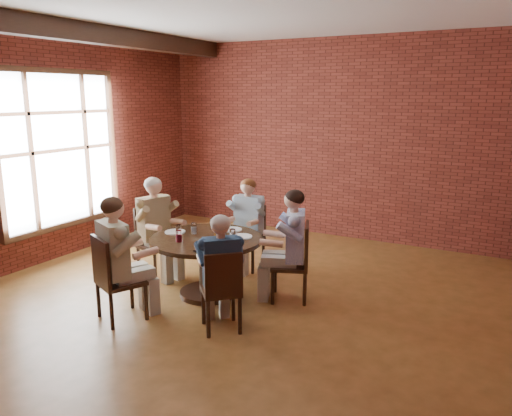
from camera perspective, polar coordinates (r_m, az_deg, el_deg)
The scene contains 28 objects.
floor at distance 6.08m, azimuth -3.19°, elevation -11.00°, with size 7.00×7.00×0.00m, color #A06831.
ceiling at distance 5.64m, azimuth -3.65°, elevation 22.44°, with size 7.00×7.00×0.00m, color white.
wall_back at distance 8.76m, azimuth 8.92°, elevation 7.74°, with size 7.00×7.00×0.00m, color maroon.
wall_left at distance 7.83m, azimuth -24.14°, elevation 6.18°, with size 7.00×7.00×0.00m, color maroon.
ceiling_beam at distance 7.22m, azimuth -21.26°, elevation 18.49°, with size 0.22×6.90×0.26m, color #321B10.
window at distance 8.03m, azimuth -21.54°, elevation 6.19°, with size 0.10×2.16×2.36m.
dining_table at distance 6.20m, azimuth -5.66°, elevation -5.33°, with size 1.38×1.38×0.75m.
chair_a at distance 6.07m, azimuth 4.73°, elevation -5.84°, with size 0.57×0.57×0.95m.
diner_a at distance 6.03m, azimuth 3.91°, elevation -4.32°, with size 0.55×0.67×1.36m, color #445CB2, non-canonical shape.
chair_b at distance 7.20m, azimuth -0.74°, elevation -2.91°, with size 0.43×0.43×0.92m.
diner_b at distance 7.09m, azimuth -1.04°, elevation -1.91°, with size 0.51×0.63×1.30m, color #8CA3B3, non-canonical shape.
chair_c at distance 7.05m, azimuth -11.62°, elevation -3.40°, with size 0.54×0.54×0.96m.
diner_c at distance 6.93m, azimuth -11.25°, elevation -2.22°, with size 0.55×0.68×1.37m, color brown, non-canonical shape.
chair_d at distance 5.71m, azimuth -16.11°, elevation -7.48°, with size 0.60×0.60×0.97m.
diner_d at distance 5.69m, azimuth -15.33°, elevation -5.66°, with size 0.56×0.69×1.39m, color #C2AE99, non-canonical shape.
chair_e at distance 5.26m, azimuth -3.89°, elevation -9.14°, with size 0.55×0.55×0.90m.
diner_e at distance 5.28m, azimuth -4.06°, elevation -7.43°, with size 0.49×0.60×1.26m, color #1A2E4A, non-canonical shape.
plate_a at distance 6.12m, azimuth -1.66°, elevation -3.28°, with size 0.26×0.26×0.01m, color white.
plate_b at distance 6.44m, azimuth -2.79°, elevation -2.48°, with size 0.26×0.26×0.01m, color white.
plate_c at distance 6.41m, azimuth -9.23°, elevation -2.71°, with size 0.26×0.26×0.01m, color white.
plate_d at distance 5.67m, azimuth -4.38°, elevation -4.63°, with size 0.26×0.26×0.01m, color white.
glass_a at distance 5.97m, azimuth -2.70°, elevation -3.08°, with size 0.07×0.07×0.14m, color white.
glass_b at distance 6.18m, azimuth -4.51°, elevation -2.55°, with size 0.07×0.07×0.14m, color white.
glass_c at distance 6.48m, azimuth -4.96°, elevation -1.84°, with size 0.07×0.07×0.14m, color white.
glass_d at distance 6.30m, azimuth -7.13°, elevation -2.32°, with size 0.07×0.07×0.14m, color white.
glass_e at distance 6.23m, azimuth -8.84°, elevation -2.54°, with size 0.07×0.07×0.14m, color white.
glass_f at distance 5.98m, azimuth -8.81°, elevation -3.19°, with size 0.07×0.07×0.14m, color white.
smartphone at distance 5.63m, azimuth -6.45°, elevation -4.84°, with size 0.07×0.14×0.01m, color black.
Camera 1 is at (2.95, -4.72, 2.46)m, focal length 35.00 mm.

